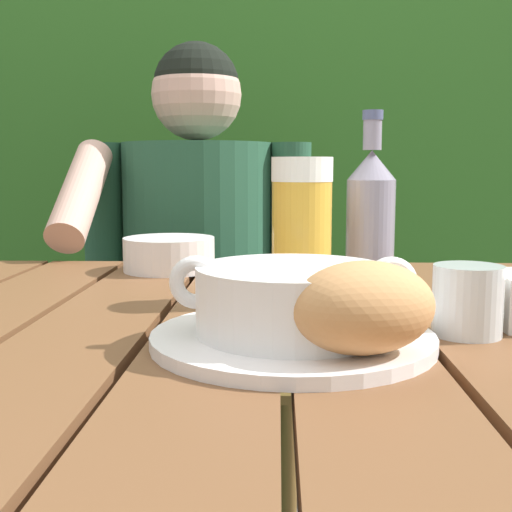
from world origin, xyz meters
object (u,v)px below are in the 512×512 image
object	(u,v)px
person_eating	(195,275)
beer_bottle	(370,220)
bread_roll	(364,307)
chair_near_diner	(207,352)
serving_plate	(292,339)
diner_bowl	(169,254)
water_glass_small	(467,300)
soup_bowl	(293,298)
table_knife	(422,313)
beer_glass	(302,230)

from	to	relation	value
person_eating	beer_bottle	distance (m)	0.63
bread_roll	beer_bottle	bearing A→B (deg)	81.35
chair_near_diner	serving_plate	bearing A→B (deg)	-79.18
diner_bowl	water_glass_small	bearing A→B (deg)	-47.65
diner_bowl	soup_bowl	bearing A→B (deg)	-66.84
soup_bowl	diner_bowl	size ratio (longest dim) A/B	1.58
bread_roll	water_glass_small	size ratio (longest dim) A/B	2.21
beer_bottle	bread_roll	bearing A→B (deg)	-98.65
serving_plate	bread_roll	xyz separation A→B (m)	(0.06, -0.07, 0.04)
person_eating	soup_bowl	distance (m)	0.81
soup_bowl	diner_bowl	bearing A→B (deg)	113.16
soup_bowl	person_eating	bearing A→B (deg)	103.74
beer_bottle	table_knife	distance (m)	0.16
bread_roll	diner_bowl	distance (m)	0.56
table_knife	serving_plate	bearing A→B (deg)	-140.21
soup_bowl	beer_glass	distance (m)	0.20
person_eating	beer_glass	distance (m)	0.63
serving_plate	soup_bowl	world-z (taller)	soup_bowl
person_eating	soup_bowl	xyz separation A→B (m)	(0.19, -0.78, 0.11)
table_knife	diner_bowl	bearing A→B (deg)	136.48
chair_near_diner	beer_bottle	world-z (taller)	beer_bottle
bread_roll	diner_bowl	xyz separation A→B (m)	(-0.24, 0.50, -0.02)
chair_near_diner	bread_roll	size ratio (longest dim) A/B	6.36
diner_bowl	chair_near_diner	bearing A→B (deg)	90.00
beer_bottle	water_glass_small	bearing A→B (deg)	-70.56
bread_roll	diner_bowl	size ratio (longest dim) A/B	1.06
bread_roll	water_glass_small	distance (m)	0.16
water_glass_small	diner_bowl	xyz separation A→B (m)	(-0.36, 0.39, -0.01)
chair_near_diner	beer_glass	xyz separation A→B (m)	(0.20, -0.78, 0.38)
chair_near_diner	diner_bowl	distance (m)	0.63
chair_near_diner	water_glass_small	distance (m)	1.05
beer_glass	table_knife	bearing A→B (deg)	-29.66
chair_near_diner	table_knife	distance (m)	0.97
soup_bowl	table_knife	world-z (taller)	soup_bowl
chair_near_diner	table_knife	xyz separation A→B (m)	(0.33, -0.86, 0.29)
person_eating	water_glass_small	size ratio (longest dim) A/B	17.05
beer_bottle	water_glass_small	xyz separation A→B (m)	(0.07, -0.20, -0.06)
bread_roll	soup_bowl	bearing A→B (deg)	130.60
beer_bottle	chair_near_diner	bearing A→B (deg)	111.43
soup_bowl	beer_bottle	bearing A→B (deg)	66.67
serving_plate	beer_glass	xyz separation A→B (m)	(0.01, 0.20, 0.08)
serving_plate	soup_bowl	size ratio (longest dim) A/B	1.15
water_glass_small	table_knife	xyz separation A→B (m)	(-0.03, 0.08, -0.03)
bread_roll	beer_glass	distance (m)	0.27
serving_plate	table_knife	size ratio (longest dim) A/B	1.85
chair_near_diner	beer_glass	distance (m)	0.89
chair_near_diner	person_eating	bearing A→B (deg)	-90.85
beer_bottle	water_glass_small	distance (m)	0.22
soup_bowl	serving_plate	bearing A→B (deg)	180.00
bread_roll	water_glass_small	xyz separation A→B (m)	(0.12, 0.11, -0.02)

